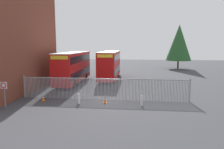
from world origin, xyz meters
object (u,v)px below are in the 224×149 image
object	(u,v)px
bollard_near_left	(79,99)
bollard_center_front	(142,100)
double_decker_bus_near_gate	(73,66)
double_decker_bus_behind_fence_left	(110,64)
traffic_cone_mid_forecourt	(43,98)
traffic_cone_by_gate	(105,100)
speed_limit_sign_post	(4,89)

from	to	relation	value
bollard_near_left	bollard_center_front	world-z (taller)	same
double_decker_bus_near_gate	bollard_center_front	world-z (taller)	double_decker_bus_near_gate
double_decker_bus_behind_fence_left	traffic_cone_mid_forecourt	size ratio (longest dim) A/B	18.32
bollard_center_front	double_decker_bus_near_gate	bearing A→B (deg)	132.47
bollard_center_front	double_decker_bus_behind_fence_left	bearing A→B (deg)	107.86
double_decker_bus_near_gate	traffic_cone_mid_forecourt	xyz separation A→B (m)	(-0.11, -9.82, -2.13)
bollard_near_left	bollard_center_front	distance (m)	5.82
double_decker_bus_behind_fence_left	traffic_cone_mid_forecourt	distance (m)	15.01
bollard_near_left	traffic_cone_by_gate	bearing A→B (deg)	14.53
bollard_near_left	traffic_cone_mid_forecourt	world-z (taller)	bollard_near_left
double_decker_bus_behind_fence_left	bollard_center_front	bearing A→B (deg)	-72.14
double_decker_bus_near_gate	speed_limit_sign_post	world-z (taller)	double_decker_bus_near_gate
speed_limit_sign_post	bollard_center_front	bearing A→B (deg)	10.91
double_decker_bus_near_gate	double_decker_bus_behind_fence_left	distance (m)	6.36
traffic_cone_by_gate	double_decker_bus_near_gate	bearing A→B (deg)	121.49
bollard_near_left	speed_limit_sign_post	world-z (taller)	speed_limit_sign_post
double_decker_bus_behind_fence_left	traffic_cone_by_gate	size ratio (longest dim) A/B	18.32
double_decker_bus_behind_fence_left	traffic_cone_mid_forecourt	xyz separation A→B (m)	(-4.89, -14.03, -2.13)
double_decker_bus_behind_fence_left	traffic_cone_mid_forecourt	bearing A→B (deg)	-109.20
double_decker_bus_behind_fence_left	speed_limit_sign_post	distance (m)	18.24
bollard_center_front	speed_limit_sign_post	bearing A→B (deg)	-169.09
traffic_cone_by_gate	bollard_center_front	bearing A→B (deg)	-8.54
bollard_near_left	speed_limit_sign_post	size ratio (longest dim) A/B	0.40
double_decker_bus_near_gate	traffic_cone_by_gate	xyz separation A→B (m)	(6.01, -9.82, -2.13)
traffic_cone_by_gate	speed_limit_sign_post	bearing A→B (deg)	-161.47
double_decker_bus_behind_fence_left	speed_limit_sign_post	size ratio (longest dim) A/B	4.50
double_decker_bus_behind_fence_left	bollard_near_left	xyz separation A→B (m)	(-1.13, -14.64, -1.95)
bollard_near_left	traffic_cone_by_gate	distance (m)	2.45
double_decker_bus_behind_fence_left	speed_limit_sign_post	xyz separation A→B (m)	(-7.06, -16.81, -0.65)
double_decker_bus_near_gate	traffic_cone_by_gate	distance (m)	11.71
traffic_cone_mid_forecourt	traffic_cone_by_gate	bearing A→B (deg)	0.07
double_decker_bus_near_gate	bollard_near_left	bearing A→B (deg)	-70.74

